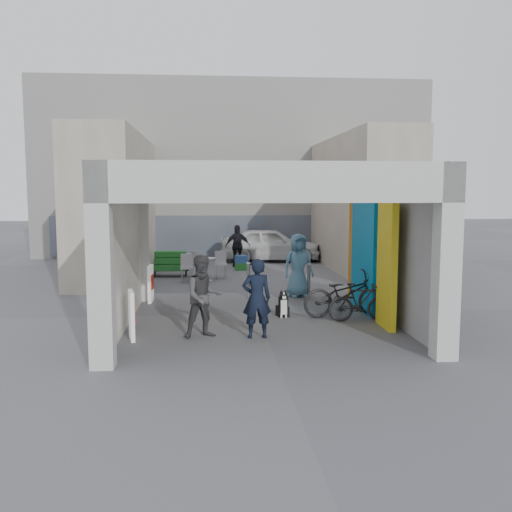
{
  "coord_description": "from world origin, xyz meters",
  "views": [
    {
      "loc": [
        -1.21,
        -13.65,
        3.01
      ],
      "look_at": [
        0.05,
        1.0,
        1.32
      ],
      "focal_mm": 40.0,
      "sensor_mm": 36.0,
      "label": 1
    }
  ],
  "objects": [
    {
      "name": "man_crates",
      "position": [
        -0.02,
        8.67,
        0.83
      ],
      "size": [
        0.98,
        0.41,
        1.66
      ],
      "primitive_type": "imported",
      "rotation": [
        0.0,
        0.0,
        3.15
      ],
      "color": "black",
      "rests_on": "ground"
    },
    {
      "name": "bollard_center",
      "position": [
        -0.06,
        2.23,
        0.49
      ],
      "size": [
        0.09,
        0.09,
        0.98
      ],
      "primitive_type": "cylinder",
      "color": "gray",
      "rests_on": "ground"
    },
    {
      "name": "border_collie",
      "position": [
        0.58,
        -0.38,
        0.26
      ],
      "size": [
        0.25,
        0.48,
        0.66
      ],
      "rotation": [
        0.0,
        0.0,
        0.21
      ],
      "color": "black",
      "rests_on": "ground"
    },
    {
      "name": "advert_board_far",
      "position": [
        -2.75,
        1.76,
        0.51
      ],
      "size": [
        0.13,
        0.55,
        1.0
      ],
      "rotation": [
        0.0,
        0.0,
        -0.06
      ],
      "color": "white",
      "rests_on": "ground"
    },
    {
      "name": "ground",
      "position": [
        0.0,
        0.0,
        0.0
      ],
      "size": [
        90.0,
        90.0,
        0.0
      ],
      "primitive_type": "plane",
      "color": "#56575B",
      "rests_on": "ground"
    },
    {
      "name": "man_with_dog",
      "position": [
        -0.21,
        -2.24,
        0.82
      ],
      "size": [
        0.62,
        0.43,
        1.64
      ],
      "primitive_type": "imported",
      "rotation": [
        0.0,
        0.0,
        3.21
      ],
      "color": "black",
      "rests_on": "ground"
    },
    {
      "name": "bollard_right",
      "position": [
        1.67,
        2.23,
        0.47
      ],
      "size": [
        0.09,
        0.09,
        0.94
      ],
      "primitive_type": "cylinder",
      "color": "gray",
      "rests_on": "ground"
    },
    {
      "name": "man_elderly",
      "position": [
        1.36,
        2.22,
        0.9
      ],
      "size": [
        0.99,
        0.76,
        1.8
      ],
      "primitive_type": "imported",
      "rotation": [
        0.0,
        0.0,
        0.24
      ],
      "color": "#5585A6",
      "rests_on": "ground"
    },
    {
      "name": "cafe_set",
      "position": [
        -1.4,
        5.59,
        0.33
      ],
      "size": [
        1.54,
        1.24,
        0.93
      ],
      "rotation": [
        0.0,
        0.0,
        -0.08
      ],
      "color": "#9D9DA2",
      "rests_on": "ground"
    },
    {
      "name": "bicycle_rear",
      "position": [
        2.3,
        -0.97,
        0.45
      ],
      "size": [
        1.5,
        0.44,
        0.9
      ],
      "primitive_type": "imported",
      "rotation": [
        0.0,
        0.0,
        1.56
      ],
      "color": "black",
      "rests_on": "ground"
    },
    {
      "name": "crate_stack",
      "position": [
        0.06,
        7.81,
        0.28
      ],
      "size": [
        0.48,
        0.39,
        0.56
      ],
      "rotation": [
        0.0,
        0.0,
        0.09
      ],
      "color": "#1B611D",
      "rests_on": "ground"
    },
    {
      "name": "plaza_bldg_left",
      "position": [
        -4.5,
        7.5,
        2.5
      ],
      "size": [
        2.0,
        9.0,
        5.0
      ],
      "primitive_type": "cube",
      "color": "#B7AB98",
      "rests_on": "ground"
    },
    {
      "name": "produce_stand",
      "position": [
        -2.52,
        6.43,
        0.35
      ],
      "size": [
        1.32,
        0.72,
        0.87
      ],
      "rotation": [
        0.0,
        0.0,
        0.17
      ],
      "color": "black",
      "rests_on": "ground"
    },
    {
      "name": "arcade_canopy",
      "position": [
        0.54,
        -0.82,
        2.3
      ],
      "size": [
        6.4,
        6.45,
        6.4
      ],
      "color": "#B7B7B2",
      "rests_on": "ground"
    },
    {
      "name": "plaza_bldg_right",
      "position": [
        4.5,
        7.5,
        2.5
      ],
      "size": [
        2.0,
        9.0,
        5.0
      ],
      "primitive_type": "cube",
      "color": "#B7AB98",
      "rests_on": "ground"
    },
    {
      "name": "bollard_left",
      "position": [
        -1.47,
        2.48,
        0.42
      ],
      "size": [
        0.09,
        0.09,
        0.84
      ],
      "primitive_type": "cylinder",
      "color": "gray",
      "rests_on": "ground"
    },
    {
      "name": "far_building",
      "position": [
        -0.0,
        13.99,
        3.99
      ],
      "size": [
        18.0,
        4.08,
        8.0
      ],
      "color": "white",
      "rests_on": "ground"
    },
    {
      "name": "white_van",
      "position": [
        1.47,
        10.38,
        0.72
      ],
      "size": [
        4.38,
        2.07,
        1.45
      ],
      "primitive_type": "imported",
      "rotation": [
        0.0,
        0.0,
        1.48
      ],
      "color": "silver",
      "rests_on": "ground"
    },
    {
      "name": "man_back_turned",
      "position": [
        -1.29,
        -2.1,
        0.85
      ],
      "size": [
        0.97,
        0.85,
        1.7
      ],
      "primitive_type": "imported",
      "rotation": [
        0.0,
        0.0,
        0.29
      ],
      "color": "#424144",
      "rests_on": "ground"
    },
    {
      "name": "advert_board_near",
      "position": [
        -2.75,
        -2.17,
        0.51
      ],
      "size": [
        0.2,
        0.55,
        1.0
      ],
      "rotation": [
        0.0,
        0.0,
        0.21
      ],
      "color": "white",
      "rests_on": "ground"
    },
    {
      "name": "bicycle_front",
      "position": [
        2.07,
        -0.45,
        0.55
      ],
      "size": [
        2.18,
        1.05,
        1.1
      ],
      "primitive_type": "imported",
      "rotation": [
        0.0,
        0.0,
        1.73
      ],
      "color": "black",
      "rests_on": "ground"
    }
  ]
}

